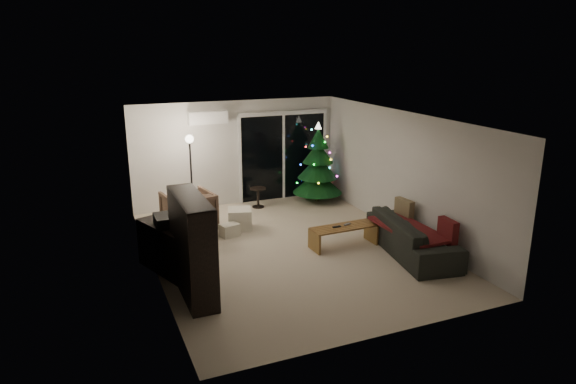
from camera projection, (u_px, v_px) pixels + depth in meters
name	position (u px, v px, depth m)	size (l,w,h in m)	color
room	(282.00, 177.00, 10.98)	(6.50, 7.51, 2.60)	beige
bookshelf	(180.00, 248.00, 7.78)	(0.40, 1.58, 1.58)	black
media_cabinet	(170.00, 248.00, 8.75)	(0.50, 1.33, 0.83)	black
stereo	(168.00, 220.00, 8.61)	(0.42, 0.50, 0.18)	black
armchair	(189.00, 212.00, 10.55)	(0.93, 0.96, 0.87)	#4B3728
ottoman	(240.00, 219.00, 10.81)	(0.49, 0.49, 0.44)	white
cardboard_box_a	(186.00, 240.00, 9.87)	(0.37, 0.28, 0.26)	beige
cardboard_box_b	(229.00, 230.00, 10.42)	(0.37, 0.27, 0.26)	beige
side_table	(258.00, 198.00, 12.24)	(0.38, 0.38, 0.48)	black
floor_lamp	(192.00, 179.00, 11.18)	(0.30, 0.30, 1.85)	black
sofa	(412.00, 236.00, 9.52)	(2.32, 0.91, 0.68)	black
sofa_throw	(408.00, 229.00, 9.44)	(0.72, 1.67, 0.06)	#4E151A
cushion_a	(404.00, 210.00, 10.11)	(0.13, 0.45, 0.45)	#726444
cushion_b	(448.00, 232.00, 8.96)	(0.13, 0.45, 0.45)	#4E151A
coffee_table	(343.00, 236.00, 9.87)	(1.30, 0.45, 0.41)	olive
remote_a	(337.00, 227.00, 9.75)	(0.16, 0.05, 0.02)	black
remote_b	(347.00, 224.00, 9.89)	(0.15, 0.04, 0.02)	slate
christmas_tree	(318.00, 162.00, 12.52)	(1.23, 1.23, 1.98)	#093715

